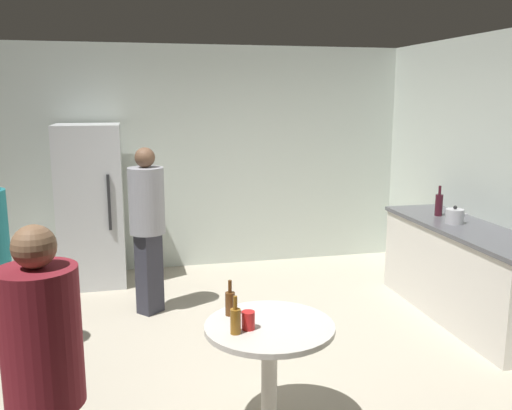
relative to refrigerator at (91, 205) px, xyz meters
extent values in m
cube|color=#B2A893|center=(1.22, -2.20, -0.95)|extent=(5.20, 5.20, 0.10)
cube|color=beige|center=(1.22, 0.43, 0.45)|extent=(5.32, 0.06, 2.70)
cube|color=silver|center=(0.00, 0.00, 0.00)|extent=(0.70, 0.65, 1.80)
cube|color=#262628|center=(0.21, -0.34, 0.09)|extent=(0.03, 0.03, 0.60)
cube|color=beige|center=(3.50, -1.84, -0.47)|extent=(0.60, 2.07, 0.86)
cube|color=#4C4C51|center=(3.50, -1.84, -0.02)|extent=(0.64, 2.11, 0.04)
cylinder|color=#B2B2B7|center=(3.45, -1.70, 0.07)|extent=(0.17, 0.17, 0.14)
sphere|color=black|center=(3.45, -1.70, 0.16)|extent=(0.04, 0.04, 0.04)
cone|color=#B2B2B7|center=(3.57, -1.70, 0.08)|extent=(0.09, 0.04, 0.06)
cylinder|color=#3F141E|center=(3.49, -1.35, 0.11)|extent=(0.08, 0.08, 0.22)
cylinder|color=#3F141E|center=(3.49, -1.35, 0.26)|extent=(0.03, 0.03, 0.09)
cylinder|color=beige|center=(1.23, -3.24, -0.55)|extent=(0.10, 0.10, 0.70)
cylinder|color=beige|center=(1.23, -3.24, -0.18)|extent=(0.80, 0.80, 0.03)
cylinder|color=#8C5919|center=(1.00, -3.32, -0.09)|extent=(0.06, 0.06, 0.15)
cylinder|color=#8C5919|center=(1.00, -3.32, 0.02)|extent=(0.02, 0.02, 0.08)
cylinder|color=#593314|center=(1.02, -3.04, -0.09)|extent=(0.06, 0.06, 0.15)
cylinder|color=#593314|center=(1.02, -3.04, 0.02)|extent=(0.02, 0.02, 0.08)
cylinder|color=red|center=(1.09, -3.28, -0.11)|extent=(0.08, 0.08, 0.11)
cube|color=#2D2D38|center=(0.58, -1.04, -0.50)|extent=(0.28, 0.27, 0.80)
cylinder|color=gray|center=(0.58, -1.04, 0.22)|extent=(0.48, 0.48, 0.64)
sphere|color=brown|center=(0.58, -1.04, 0.63)|extent=(0.19, 0.19, 0.19)
cylinder|color=maroon|center=(0.04, -3.94, 0.19)|extent=(0.48, 0.48, 0.62)
sphere|color=#8C6647|center=(0.04, -3.94, 0.59)|extent=(0.19, 0.19, 0.19)
camera|label=1|loc=(0.45, -6.30, 1.20)|focal=38.72mm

